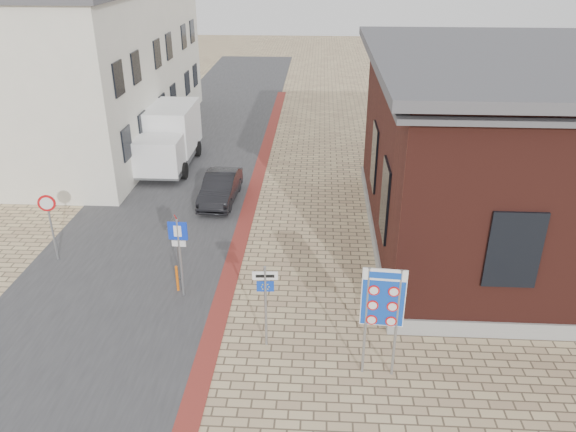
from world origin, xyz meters
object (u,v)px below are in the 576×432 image
(bollard, at_px, (177,279))
(border_sign, at_px, (383,300))
(box_truck, at_px, (169,137))
(parking_sign, at_px, (179,245))
(essen_sign, at_px, (265,294))
(sedan, at_px, (220,188))

(bollard, bearing_deg, border_sign, -30.09)
(border_sign, xyz_separation_m, bollard, (-6.00, 3.48, -1.79))
(box_truck, xyz_separation_m, parking_sign, (3.23, -11.51, 0.35))
(box_truck, bearing_deg, bollard, -75.28)
(essen_sign, bearing_deg, box_truck, 110.52)
(sedan, relative_size, box_truck, 0.68)
(box_truck, relative_size, parking_sign, 2.06)
(parking_sign, relative_size, bollard, 2.93)
(sedan, xyz_separation_m, parking_sign, (0.02, -7.31, 1.21))
(sedan, height_order, essen_sign, essen_sign)
(sedan, xyz_separation_m, essen_sign, (2.85, -9.55, 1.03))
(sedan, relative_size, border_sign, 1.20)
(parking_sign, bearing_deg, box_truck, 107.47)
(parking_sign, bearing_deg, essen_sign, -36.76)
(essen_sign, distance_m, bollard, 4.13)
(parking_sign, bearing_deg, sedan, 91.97)
(essen_sign, relative_size, parking_sign, 0.94)
(border_sign, height_order, bollard, border_sign)
(sedan, height_order, parking_sign, parking_sign)
(sedan, bearing_deg, parking_sign, -87.53)
(sedan, bearing_deg, border_sign, -58.91)
(border_sign, bearing_deg, bollard, 154.10)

